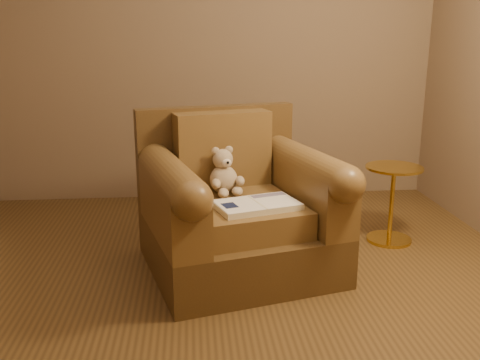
{
  "coord_description": "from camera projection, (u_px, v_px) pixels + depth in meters",
  "views": [
    {
      "loc": [
        -0.14,
        -2.75,
        1.44
      ],
      "look_at": [
        0.14,
        0.33,
        0.6
      ],
      "focal_mm": 40.0,
      "sensor_mm": 36.0,
      "label": 1
    }
  ],
  "objects": [
    {
      "name": "guidebook",
      "position": [
        257.0,
        205.0,
        3.1
      ],
      "size": [
        0.53,
        0.41,
        0.04
      ],
      "rotation": [
        0.0,
        0.0,
        0.3
      ],
      "color": "beige",
      "rests_on": "armchair"
    },
    {
      "name": "side_table",
      "position": [
        392.0,
        201.0,
        3.79
      ],
      "size": [
        0.4,
        0.4,
        0.55
      ],
      "color": "gold",
      "rests_on": "floor"
    },
    {
      "name": "teddy_bear",
      "position": [
        224.0,
        176.0,
        3.37
      ],
      "size": [
        0.22,
        0.25,
        0.3
      ],
      "rotation": [
        0.0,
        0.0,
        0.34
      ],
      "color": "tan",
      "rests_on": "armchair"
    },
    {
      "name": "floor",
      "position": [
        221.0,
        297.0,
        3.04
      ],
      "size": [
        4.0,
        4.0,
        0.0
      ],
      "primitive_type": "plane",
      "color": "brown",
      "rests_on": "ground"
    },
    {
      "name": "armchair",
      "position": [
        237.0,
        209.0,
        3.36
      ],
      "size": [
        1.31,
        1.28,
        0.98
      ],
      "rotation": [
        0.0,
        0.0,
        0.26
      ],
      "color": "#50381A",
      "rests_on": "floor"
    }
  ]
}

